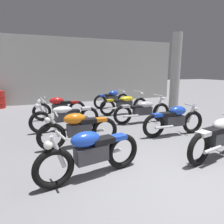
{
  "coord_description": "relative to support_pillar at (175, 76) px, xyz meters",
  "views": [
    {
      "loc": [
        -2.23,
        -2.25,
        1.84
      ],
      "look_at": [
        0.0,
        3.47,
        0.55
      ],
      "focal_mm": 32.17,
      "sensor_mm": 36.0,
      "label": 1
    }
  ],
  "objects": [
    {
      "name": "motorcycle_right_row_4",
      "position": [
        -1.54,
        2.76,
        -1.14
      ],
      "size": [
        1.96,
        0.59,
        0.88
      ],
      "color": "black",
      "rests_on": "ground"
    },
    {
      "name": "motorcycle_left_row_1",
      "position": [
        -4.17,
        -1.81,
        -1.14
      ],
      "size": [
        1.97,
        0.48,
        0.88
      ],
      "color": "black",
      "rests_on": "ground"
    },
    {
      "name": "motorcycle_right_row_1",
      "position": [
        -1.45,
        -1.92,
        -1.14
      ],
      "size": [
        1.97,
        0.48,
        0.88
      ],
      "color": "black",
      "rests_on": "ground"
    },
    {
      "name": "support_pillar",
      "position": [
        0.0,
        0.0,
        0.0
      ],
      "size": [
        0.36,
        0.36,
        3.2
      ],
      "primitive_type": "cylinder",
      "color": "#B2B2AD",
      "rests_on": "ground"
    },
    {
      "name": "motorcycle_left_row_3",
      "position": [
        -4.26,
        1.22,
        -1.14
      ],
      "size": [
        1.97,
        0.48,
        0.88
      ],
      "color": "black",
      "rests_on": "ground"
    },
    {
      "name": "motorcycle_right_row_3",
      "position": [
        -1.6,
        1.13,
        -1.15
      ],
      "size": [
        2.17,
        0.68,
        0.97
      ],
      "color": "black",
      "rests_on": "ground"
    },
    {
      "name": "motorcycle_right_row_2",
      "position": [
        -1.59,
        -0.37,
        -1.15
      ],
      "size": [
        2.17,
        0.68,
        0.97
      ],
      "color": "black",
      "rests_on": "ground"
    },
    {
      "name": "motorcycle_right_row_0",
      "position": [
        -1.55,
        -3.48,
        -1.14
      ],
      "size": [
        1.95,
        0.64,
        0.88
      ],
      "color": "black",
      "rests_on": "ground"
    },
    {
      "name": "ground_plane",
      "position": [
        -2.87,
        -4.16,
        -1.6
      ],
      "size": [
        60.0,
        60.0,
        0.0
      ],
      "primitive_type": "plane",
      "color": "gray"
    },
    {
      "name": "motorcycle_left_row_2",
      "position": [
        -4.26,
        -0.28,
        -1.15
      ],
      "size": [
        2.17,
        0.68,
        0.97
      ],
      "color": "black",
      "rests_on": "ground"
    },
    {
      "name": "motorcycle_left_row_0",
      "position": [
        -4.28,
        -3.28,
        -1.14
      ],
      "size": [
        1.96,
        0.61,
        0.88
      ],
      "color": "black",
      "rests_on": "ground"
    },
    {
      "name": "back_wall",
      "position": [
        -2.87,
        5.24,
        0.2
      ],
      "size": [
        12.67,
        0.24,
        3.6
      ],
      "primitive_type": "cube",
      "color": "#B2B2AD",
      "rests_on": "ground"
    }
  ]
}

